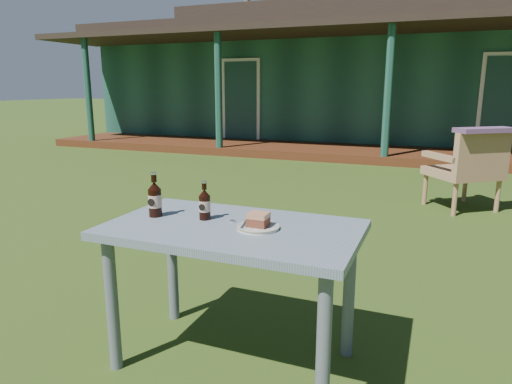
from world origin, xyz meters
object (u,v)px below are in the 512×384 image
at_px(cafe_table, 233,246).
at_px(cola_bottle_far, 155,199).
at_px(plate, 258,227).
at_px(cake_slice, 258,219).
at_px(armchair_left, 469,166).
at_px(cola_bottle_near, 205,204).

bearing_deg(cafe_table, cola_bottle_far, 179.78).
relative_size(plate, cola_bottle_far, 0.90).
distance_m(plate, cake_slice, 0.04).
distance_m(plate, armchair_left, 3.79).
xyz_separation_m(cafe_table, cola_bottle_far, (-0.43, 0.00, 0.19)).
relative_size(cafe_table, cola_bottle_far, 5.27).
height_order(cake_slice, cola_bottle_far, cola_bottle_far).
height_order(cola_bottle_near, armchair_left, cola_bottle_near).
xyz_separation_m(cafe_table, plate, (0.13, 0.00, 0.11)).
bearing_deg(plate, cake_slice, -22.09).
relative_size(cafe_table, plate, 5.88).
height_order(cola_bottle_near, cola_bottle_far, cola_bottle_far).
distance_m(plate, cola_bottle_near, 0.31).
height_order(plate, cake_slice, cake_slice).
height_order(cafe_table, armchair_left, armchair_left).
distance_m(cafe_table, cola_bottle_far, 0.47).
relative_size(cafe_table, cola_bottle_near, 6.17).
height_order(cafe_table, cake_slice, cake_slice).
relative_size(cake_slice, cola_bottle_near, 0.47).
height_order(cafe_table, cola_bottle_far, cola_bottle_far).
bearing_deg(cola_bottle_near, cake_slice, -8.58).
xyz_separation_m(cafe_table, armchair_left, (1.21, 3.62, -0.12)).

